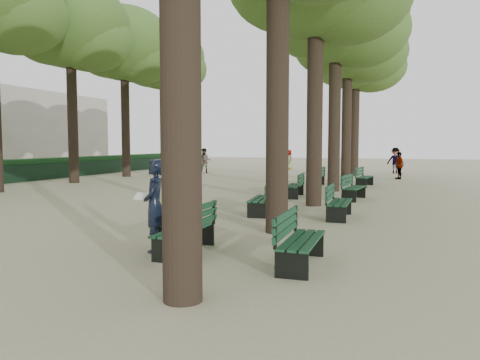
% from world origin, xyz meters
% --- Properties ---
extents(ground, '(120.00, 120.00, 0.00)m').
position_xyz_m(ground, '(0.00, 0.00, 0.00)').
color(ground, tan).
rests_on(ground, ground).
extents(tree_central_3, '(6.00, 6.00, 9.95)m').
position_xyz_m(tree_central_3, '(1.50, 13.00, 7.65)').
color(tree_central_3, '#33261C').
rests_on(tree_central_3, ground).
extents(tree_central_4, '(6.00, 6.00, 9.95)m').
position_xyz_m(tree_central_4, '(1.50, 18.00, 7.65)').
color(tree_central_4, '#33261C').
rests_on(tree_central_4, ground).
extents(tree_central_5, '(6.00, 6.00, 9.95)m').
position_xyz_m(tree_central_5, '(1.50, 23.00, 7.65)').
color(tree_central_5, '#33261C').
rests_on(tree_central_5, ground).
extents(tree_far_3, '(6.00, 6.00, 10.45)m').
position_xyz_m(tree_far_3, '(-12.00, 13.00, 8.14)').
color(tree_far_3, '#33261C').
rests_on(tree_far_3, ground).
extents(tree_far_4, '(6.00, 6.00, 10.45)m').
position_xyz_m(tree_far_4, '(-12.00, 18.00, 8.14)').
color(tree_far_4, '#33261C').
rests_on(tree_far_4, ground).
extents(tree_far_5, '(6.00, 6.00, 10.45)m').
position_xyz_m(tree_far_5, '(-12.00, 23.00, 8.14)').
color(tree_far_5, '#33261C').
rests_on(tree_far_5, ground).
extents(bench_left_0, '(0.59, 1.81, 0.92)m').
position_xyz_m(bench_left_0, '(0.37, 0.45, 0.27)').
color(bench_left_0, black).
rests_on(bench_left_0, ground).
extents(bench_left_1, '(0.76, 1.85, 0.92)m').
position_xyz_m(bench_left_1, '(0.37, 5.62, 0.27)').
color(bench_left_1, black).
rests_on(bench_left_1, ground).
extents(bench_left_2, '(0.69, 1.83, 0.92)m').
position_xyz_m(bench_left_2, '(0.37, 10.21, 0.27)').
color(bench_left_2, black).
rests_on(bench_left_2, ground).
extents(bench_left_3, '(0.63, 1.82, 0.92)m').
position_xyz_m(bench_left_3, '(0.37, 15.30, 0.27)').
color(bench_left_3, black).
rests_on(bench_left_3, ground).
extents(bench_right_0, '(0.58, 1.80, 0.92)m').
position_xyz_m(bench_right_0, '(2.63, 0.20, 0.27)').
color(bench_right_0, black).
rests_on(bench_right_0, ground).
extents(bench_right_1, '(0.59, 1.81, 0.92)m').
position_xyz_m(bench_right_1, '(2.63, 5.55, 0.27)').
color(bench_right_1, black).
rests_on(bench_right_1, ground).
extents(bench_right_2, '(0.81, 1.86, 0.92)m').
position_xyz_m(bench_right_2, '(2.63, 10.05, 0.27)').
color(bench_right_2, black).
rests_on(bench_right_2, ground).
extents(bench_right_3, '(0.81, 1.86, 0.92)m').
position_xyz_m(bench_right_3, '(2.63, 15.83, 0.27)').
color(bench_right_3, black).
rests_on(bench_right_3, ground).
extents(man_with_map, '(0.72, 0.79, 1.77)m').
position_xyz_m(man_with_map, '(-0.24, 0.40, 0.89)').
color(man_with_map, black).
rests_on(man_with_map, ground).
extents(pedestrian_a, '(0.89, 0.48, 1.73)m').
position_xyz_m(pedestrian_a, '(-8.74, 22.89, 0.87)').
color(pedestrian_a, '#262628').
rests_on(pedestrian_a, ground).
extents(pedestrian_c, '(0.68, 0.98, 1.59)m').
position_xyz_m(pedestrian_c, '(4.20, 21.13, 0.80)').
color(pedestrian_c, '#262628').
rests_on(pedestrian_c, ground).
extents(pedestrian_b, '(1.20, 0.56, 1.79)m').
position_xyz_m(pedestrian_b, '(3.96, 26.71, 0.89)').
color(pedestrian_b, '#262628').
rests_on(pedestrian_b, ground).
extents(pedestrian_d, '(0.80, 0.73, 1.58)m').
position_xyz_m(pedestrian_d, '(-4.11, 29.17, 0.79)').
color(pedestrian_d, '#262628').
rests_on(pedestrian_d, ground).
extents(pedestrian_e, '(0.40, 1.48, 1.58)m').
position_xyz_m(pedestrian_e, '(-10.50, 22.16, 0.79)').
color(pedestrian_e, '#262628').
rests_on(pedestrian_e, ground).
extents(building_far, '(12.00, 16.00, 7.00)m').
position_xyz_m(building_far, '(-33.00, 30.00, 3.50)').
color(building_far, '#B7B2A3').
rests_on(building_far, ground).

